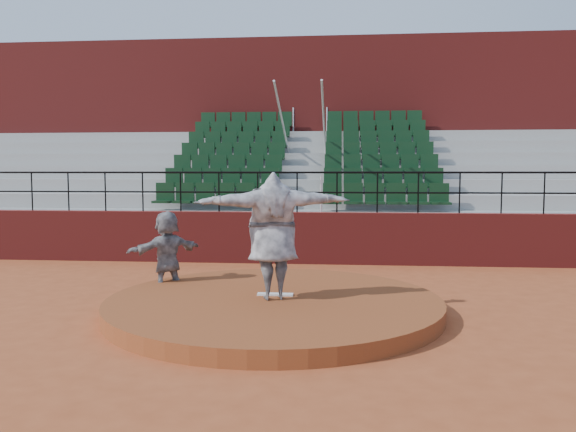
# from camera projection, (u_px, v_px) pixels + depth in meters

# --- Properties ---
(ground) EXTENTS (90.00, 90.00, 0.00)m
(ground) POSITION_uv_depth(u_px,v_px,m) (274.00, 312.00, 9.29)
(ground) COLOR #A24924
(ground) RESTS_ON ground
(pitchers_mound) EXTENTS (5.50, 5.50, 0.25)m
(pitchers_mound) POSITION_uv_depth(u_px,v_px,m) (274.00, 305.00, 9.28)
(pitchers_mound) COLOR brown
(pitchers_mound) RESTS_ON ground
(pitching_rubber) EXTENTS (0.60, 0.15, 0.03)m
(pitching_rubber) POSITION_uv_depth(u_px,v_px,m) (275.00, 294.00, 9.41)
(pitching_rubber) COLOR white
(pitching_rubber) RESTS_ON pitchers_mound
(boundary_wall) EXTENTS (24.00, 0.30, 1.30)m
(boundary_wall) POSITION_uv_depth(u_px,v_px,m) (297.00, 238.00, 14.20)
(boundary_wall) COLOR maroon
(boundary_wall) RESTS_ON ground
(wall_railing) EXTENTS (24.04, 0.05, 1.03)m
(wall_railing) POSITION_uv_depth(u_px,v_px,m) (297.00, 183.00, 14.09)
(wall_railing) COLOR black
(wall_railing) RESTS_ON boundary_wall
(seating_deck) EXTENTS (24.00, 5.97, 4.63)m
(seating_deck) POSITION_uv_depth(u_px,v_px,m) (306.00, 199.00, 17.75)
(seating_deck) COLOR #999893
(seating_deck) RESTS_ON ground
(press_box_facade) EXTENTS (24.00, 3.00, 7.10)m
(press_box_facade) POSITION_uv_depth(u_px,v_px,m) (312.00, 140.00, 21.51)
(press_box_facade) COLOR maroon
(press_box_facade) RESTS_ON ground
(pitcher) EXTENTS (2.63, 1.40, 2.07)m
(pitcher) POSITION_uv_depth(u_px,v_px,m) (273.00, 236.00, 9.09)
(pitcher) COLOR black
(pitcher) RESTS_ON pitchers_mound
(fielder) EXTENTS (1.39, 1.35, 1.59)m
(fielder) POSITION_uv_depth(u_px,v_px,m) (167.00, 252.00, 10.62)
(fielder) COLOR black
(fielder) RESTS_ON ground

